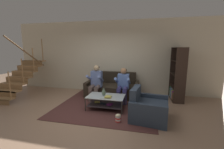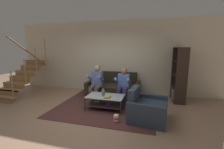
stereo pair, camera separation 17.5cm
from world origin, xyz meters
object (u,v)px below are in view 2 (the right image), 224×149
(couch, at_px, (114,88))
(person_seated_right, at_px, (123,84))
(book_stack, at_px, (107,97))
(armchair, at_px, (147,109))
(popcorn_tub, at_px, (116,118))
(vase, at_px, (103,92))
(person_seated_left, at_px, (96,81))
(bookshelf, at_px, (179,81))
(coffee_table, at_px, (105,100))

(couch, xyz_separation_m, person_seated_right, (0.48, -0.58, 0.35))
(couch, relative_size, book_stack, 9.36)
(person_seated_right, xyz_separation_m, armchair, (0.83, -1.13, -0.36))
(person_seated_right, height_order, popcorn_tub, person_seated_right)
(vase, relative_size, armchair, 0.20)
(person_seated_left, bearing_deg, bookshelf, 13.22)
(person_seated_left, relative_size, armchair, 1.17)
(coffee_table, xyz_separation_m, vase, (-0.07, 0.02, 0.24))
(person_seated_right, height_order, coffee_table, person_seated_right)
(person_seated_left, relative_size, bookshelf, 0.66)
(couch, relative_size, armchair, 1.89)
(coffee_table, relative_size, book_stack, 5.24)
(book_stack, xyz_separation_m, bookshelf, (2.15, 1.54, 0.25))
(couch, height_order, armchair, couch)
(coffee_table, relative_size, popcorn_tub, 5.50)
(couch, height_order, popcorn_tub, couch)
(couch, distance_m, coffee_table, 1.31)
(book_stack, bearing_deg, armchair, -12.70)
(couch, distance_m, book_stack, 1.47)
(couch, bearing_deg, person_seated_right, -49.93)
(person_seated_left, bearing_deg, popcorn_tub, -53.74)
(book_stack, bearing_deg, coffee_table, 126.72)
(bookshelf, distance_m, popcorn_tub, 2.82)
(popcorn_tub, bearing_deg, bookshelf, 50.74)
(couch, relative_size, popcorn_tub, 9.82)
(person_seated_left, bearing_deg, couch, 49.63)
(vase, xyz_separation_m, armchair, (1.30, -0.41, -0.23))
(couch, xyz_separation_m, armchair, (1.31, -1.71, -0.01))
(couch, distance_m, armchair, 2.15)
(person_seated_left, xyz_separation_m, coffee_table, (0.57, -0.74, -0.40))
(person_seated_left, distance_m, coffee_table, 1.01)
(armchair, bearing_deg, person_seated_left, 147.75)
(vase, height_order, armchair, armchair)
(person_seated_right, height_order, bookshelf, bookshelf)
(person_seated_right, relative_size, popcorn_tub, 5.75)
(person_seated_left, height_order, vase, person_seated_left)
(couch, relative_size, person_seated_left, 1.61)
(armchair, height_order, popcorn_tub, armchair)
(person_seated_right, bearing_deg, book_stack, -108.80)
(book_stack, distance_m, armchair, 1.17)
(vase, bearing_deg, couch, 90.57)
(vase, relative_size, book_stack, 1.01)
(person_seated_left, distance_m, armchair, 2.16)
(couch, xyz_separation_m, bookshelf, (2.34, 0.09, 0.40))
(bookshelf, bearing_deg, coffee_table, -148.09)
(book_stack, bearing_deg, couch, 97.34)
(book_stack, height_order, armchair, armchair)
(book_stack, height_order, bookshelf, bookshelf)
(person_seated_left, xyz_separation_m, armchair, (1.80, -1.14, -0.39))
(vase, distance_m, book_stack, 0.25)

